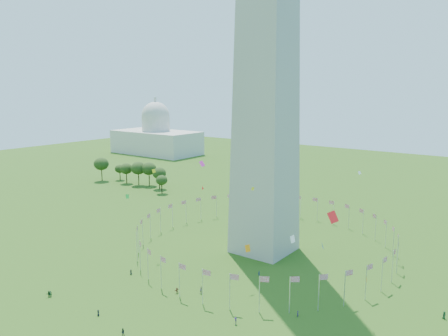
{
  "coord_description": "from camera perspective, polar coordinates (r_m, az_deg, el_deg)",
  "views": [
    {
      "loc": [
        69.37,
        -64.6,
        51.29
      ],
      "look_at": [
        -4.8,
        35.0,
        28.57
      ],
      "focal_mm": 35.0,
      "sensor_mm": 36.0,
      "label": 1
    }
  ],
  "objects": [
    {
      "name": "ground",
      "position": [
        107.78,
        -9.59,
        -18.21
      ],
      "size": [
        600.0,
        600.0,
        0.0
      ],
      "primitive_type": "plane",
      "color": "#254A11",
      "rests_on": "ground"
    },
    {
      "name": "flag_ring",
      "position": [
        141.9,
        5.24,
        -8.93
      ],
      "size": [
        80.24,
        80.24,
        9.0
      ],
      "color": "silver",
      "rests_on": "ground"
    },
    {
      "name": "capitol_building",
      "position": [
        350.45,
        -8.89,
        5.61
      ],
      "size": [
        70.0,
        35.0,
        46.0
      ],
      "primitive_type": null,
      "color": "beige",
      "rests_on": "ground"
    },
    {
      "name": "crowd",
      "position": [
        97.11,
        -4.19,
        -20.95
      ],
      "size": [
        88.04,
        79.72,
        1.89
      ],
      "color": "black",
      "rests_on": "ground"
    },
    {
      "name": "kites_aloft",
      "position": [
        112.3,
        3.19,
        -6.27
      ],
      "size": [
        111.72,
        57.75,
        23.27
      ],
      "color": "blue",
      "rests_on": "ground"
    },
    {
      "name": "tree_line_west",
      "position": [
        239.62,
        -11.73,
        -0.8
      ],
      "size": [
        55.41,
        15.59,
        12.88
      ],
      "color": "#2C4A18",
      "rests_on": "ground"
    }
  ]
}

